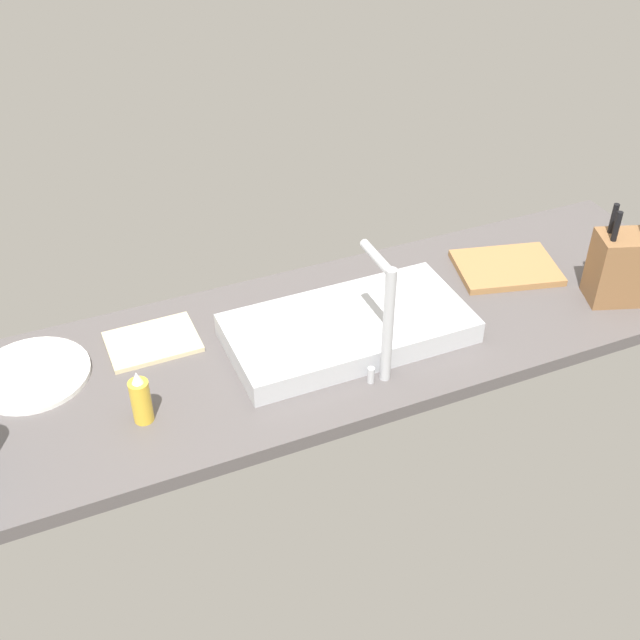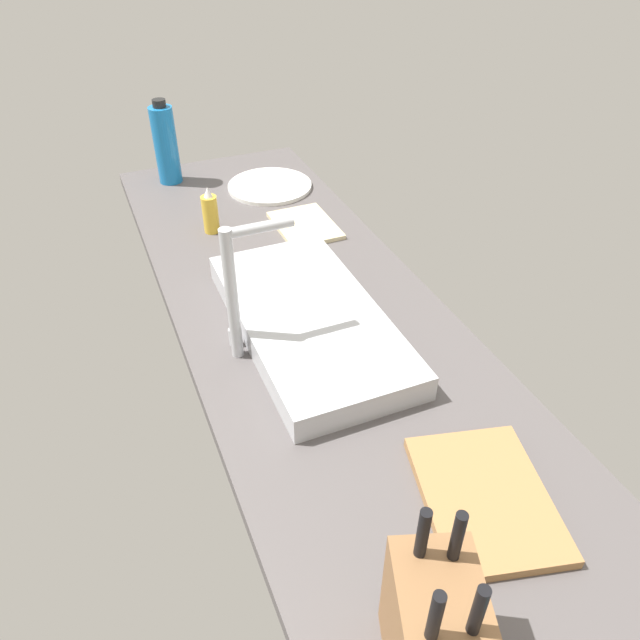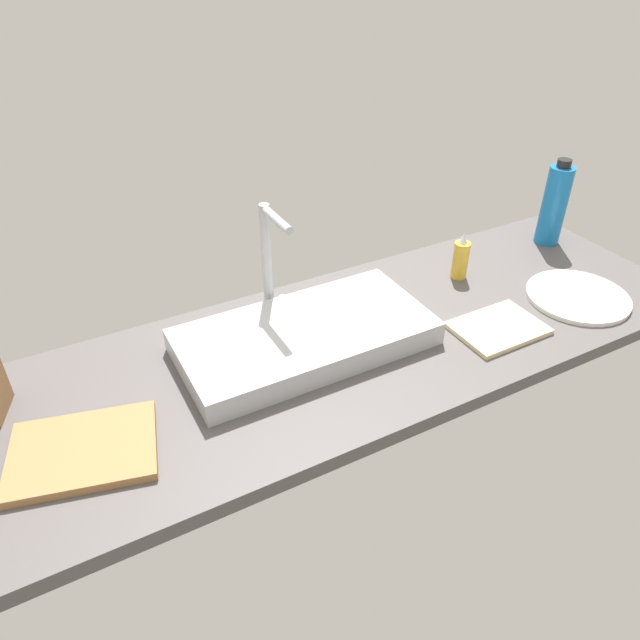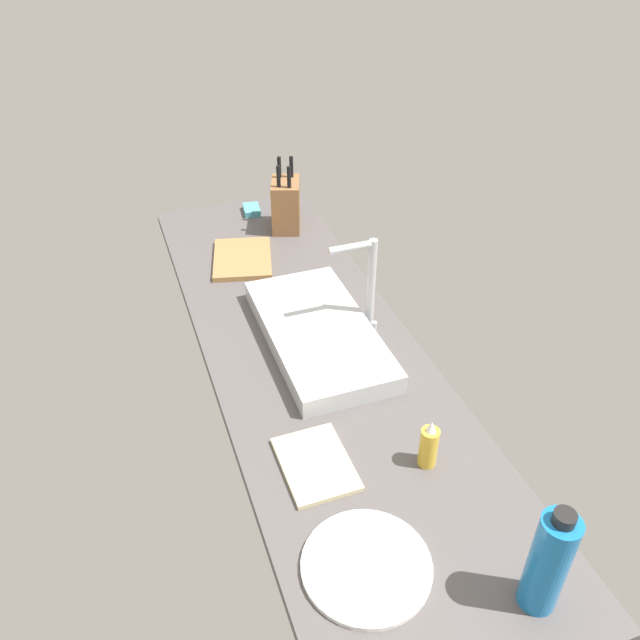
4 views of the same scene
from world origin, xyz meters
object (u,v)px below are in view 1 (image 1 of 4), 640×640
object	(u,v)px
soap_bottle	(141,400)
dish_towel	(153,342)
cutting_board	(506,268)
sink_basin	(348,328)
dinner_plate	(32,374)
knife_block	(622,267)
faucet	(385,314)

from	to	relation	value
soap_bottle	dish_towel	size ratio (longest dim) A/B	0.62
cutting_board	dish_towel	bearing A→B (deg)	-3.94
cutting_board	dish_towel	size ratio (longest dim) A/B	1.25
sink_basin	dish_towel	distance (cm)	46.16
sink_basin	cutting_board	world-z (taller)	sink_basin
sink_basin	dinner_plate	distance (cm)	72.44
sink_basin	knife_block	world-z (taller)	knife_block
knife_block	dish_towel	world-z (taller)	knife_block
knife_block	dish_towel	bearing A→B (deg)	5.36
dinner_plate	sink_basin	bearing A→B (deg)	167.87
sink_basin	dish_towel	size ratio (longest dim) A/B	2.73
soap_bottle	sink_basin	bearing A→B (deg)	-170.96
sink_basin	soap_bottle	size ratio (longest dim) A/B	4.36
faucet	dish_towel	xyz separation A→B (cm)	(44.54, -30.89, -16.35)
knife_block	faucet	bearing A→B (deg)	21.85
faucet	dinner_plate	size ratio (longest dim) A/B	1.13
faucet	knife_block	xyz separation A→B (cm)	(-67.61, -2.96, -7.52)
sink_basin	knife_block	xyz separation A→B (cm)	(-68.91, 11.91, 6.62)
sink_basin	dinner_plate	bearing A→B (deg)	-12.13
sink_basin	dinner_plate	size ratio (longest dim) A/B	2.21
soap_bottle	dish_towel	xyz separation A→B (cm)	(-7.69, -24.12, -5.02)
sink_basin	soap_bottle	xyz separation A→B (cm)	(50.93, 8.10, 2.80)
cutting_board	soap_bottle	distance (cm)	103.32
sink_basin	faucet	world-z (taller)	faucet
faucet	cutting_board	distance (cm)	57.45
faucet	cutting_board	bearing A→B (deg)	-153.73
dish_towel	sink_basin	bearing A→B (deg)	159.67
dinner_plate	dish_towel	distance (cm)	27.57
cutting_board	dinner_plate	bearing A→B (deg)	-2.67
faucet	sink_basin	bearing A→B (deg)	-85.00
knife_block	dish_towel	size ratio (longest dim) A/B	1.24
knife_block	cutting_board	bearing A→B (deg)	-30.43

